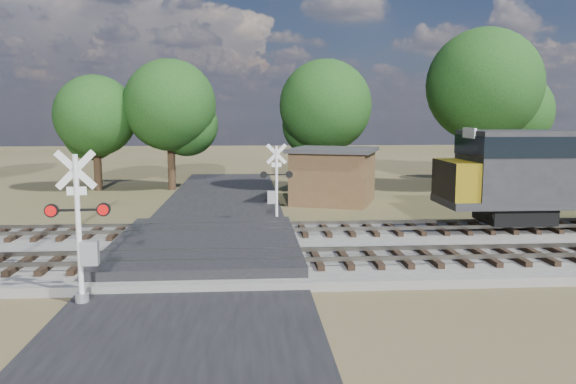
{
  "coord_description": "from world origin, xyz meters",
  "views": [
    {
      "loc": [
        1.69,
        -20.92,
        5.34
      ],
      "look_at": [
        3.28,
        2.0,
        2.2
      ],
      "focal_mm": 35.0,
      "sensor_mm": 36.0,
      "label": 1
    }
  ],
  "objects": [
    {
      "name": "ground",
      "position": [
        0.0,
        0.0,
        0.0
      ],
      "size": [
        160.0,
        160.0,
        0.0
      ],
      "primitive_type": "plane",
      "color": "#434424",
      "rests_on": "ground"
    },
    {
      "name": "ballast_bed",
      "position": [
        10.0,
        0.5,
        0.15
      ],
      "size": [
        140.0,
        10.0,
        0.3
      ],
      "primitive_type": "cube",
      "color": "gray",
      "rests_on": "ground"
    },
    {
      "name": "road",
      "position": [
        0.0,
        0.0,
        0.04
      ],
      "size": [
        7.0,
        60.0,
        0.08
      ],
      "primitive_type": "cube",
      "color": "black",
      "rests_on": "ground"
    },
    {
      "name": "crossing_panel",
      "position": [
        0.0,
        0.5,
        0.32
      ],
      "size": [
        7.0,
        9.0,
        0.62
      ],
      "primitive_type": "cube",
      "color": "#262628",
      "rests_on": "ground"
    },
    {
      "name": "track_near",
      "position": [
        3.12,
        -2.0,
        0.41
      ],
      "size": [
        140.0,
        2.6,
        0.33
      ],
      "color": "black",
      "rests_on": "ballast_bed"
    },
    {
      "name": "track_far",
      "position": [
        3.12,
        3.0,
        0.41
      ],
      "size": [
        140.0,
        2.6,
        0.33
      ],
      "color": "black",
      "rests_on": "ballast_bed"
    },
    {
      "name": "crossing_signal_near",
      "position": [
        -3.0,
        -5.16,
        1.84
      ],
      "size": [
        1.78,
        0.39,
        4.41
      ],
      "rotation": [
        0.0,
        0.0,
        0.07
      ],
      "color": "silver",
      "rests_on": "ground"
    },
    {
      "name": "crossing_signal_far",
      "position": [
        2.93,
        6.36,
        1.66
      ],
      "size": [
        1.61,
        0.35,
        3.99
      ],
      "rotation": [
        0.0,
        0.0,
        3.19
      ],
      "color": "silver",
      "rests_on": "ground"
    },
    {
      "name": "equipment_shed",
      "position": [
        6.83,
        13.0,
        1.71
      ],
      "size": [
        6.34,
        6.34,
        3.38
      ],
      "rotation": [
        0.0,
        0.0,
        -0.35
      ],
      "color": "#4F3A22",
      "rests_on": "ground"
    },
    {
      "name": "treeline",
      "position": [
        10.29,
        19.57,
        6.71
      ],
      "size": [
        85.45,
        11.63,
        11.7
      ],
      "color": "black",
      "rests_on": "ground"
    }
  ]
}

